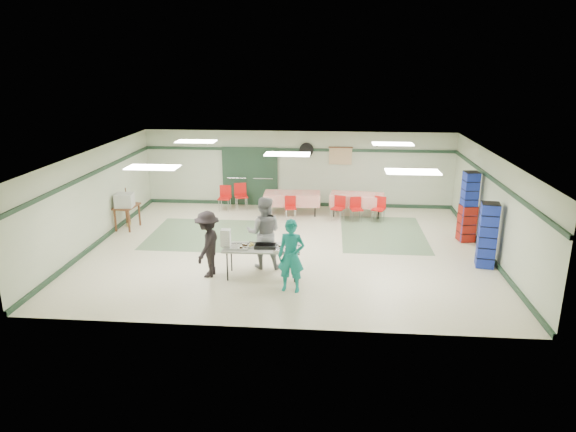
# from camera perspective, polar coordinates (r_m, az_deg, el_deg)

# --- Properties ---
(floor) EXTENTS (11.00, 11.00, 0.00)m
(floor) POSITION_cam_1_polar(r_m,az_deg,el_deg) (14.49, -0.07, -3.61)
(floor) COLOR beige
(floor) RESTS_ON ground
(ceiling) EXTENTS (11.00, 11.00, 0.00)m
(ceiling) POSITION_cam_1_polar(r_m,az_deg,el_deg) (13.77, -0.07, 6.97)
(ceiling) COLOR silver
(ceiling) RESTS_ON wall_back
(wall_back) EXTENTS (11.00, 0.00, 11.00)m
(wall_back) POSITION_cam_1_polar(r_m,az_deg,el_deg) (18.43, 1.11, 5.25)
(wall_back) COLOR beige
(wall_back) RESTS_ON floor
(wall_front) EXTENTS (11.00, 0.00, 11.00)m
(wall_front) POSITION_cam_1_polar(r_m,az_deg,el_deg) (9.83, -2.29, -5.43)
(wall_front) COLOR beige
(wall_front) RESTS_ON floor
(wall_left) EXTENTS (0.00, 9.00, 9.00)m
(wall_left) POSITION_cam_1_polar(r_m,az_deg,el_deg) (15.52, -20.76, 1.89)
(wall_left) COLOR beige
(wall_left) RESTS_ON floor
(wall_right) EXTENTS (0.00, 9.00, 9.00)m
(wall_right) POSITION_cam_1_polar(r_m,az_deg,el_deg) (14.68, 21.85, 0.96)
(wall_right) COLOR beige
(wall_right) RESTS_ON floor
(trim_back) EXTENTS (11.00, 0.06, 0.10)m
(trim_back) POSITION_cam_1_polar(r_m,az_deg,el_deg) (18.28, 1.12, 7.38)
(trim_back) COLOR #1E3726
(trim_back) RESTS_ON wall_back
(baseboard_back) EXTENTS (11.00, 0.06, 0.12)m
(baseboard_back) POSITION_cam_1_polar(r_m,az_deg,el_deg) (18.71, 1.09, 1.36)
(baseboard_back) COLOR #1E3726
(baseboard_back) RESTS_ON floor
(trim_left) EXTENTS (0.06, 9.00, 0.10)m
(trim_left) POSITION_cam_1_polar(r_m,az_deg,el_deg) (15.35, -20.93, 4.41)
(trim_left) COLOR #1E3726
(trim_left) RESTS_ON wall_back
(baseboard_left) EXTENTS (0.06, 9.00, 0.12)m
(baseboard_left) POSITION_cam_1_polar(r_m,az_deg,el_deg) (15.87, -20.18, -2.61)
(baseboard_left) COLOR #1E3726
(baseboard_left) RESTS_ON floor
(trim_right) EXTENTS (0.06, 9.00, 0.10)m
(trim_right) POSITION_cam_1_polar(r_m,az_deg,el_deg) (14.51, 22.04, 3.62)
(trim_right) COLOR #1E3726
(trim_right) RESTS_ON wall_back
(baseboard_right) EXTENTS (0.06, 9.00, 0.12)m
(baseboard_right) POSITION_cam_1_polar(r_m,az_deg,el_deg) (15.05, 21.21, -3.76)
(baseboard_right) COLOR #1E3726
(baseboard_right) RESTS_ON floor
(green_patch_a) EXTENTS (3.50, 3.00, 0.01)m
(green_patch_a) POSITION_cam_1_polar(r_m,az_deg,el_deg) (15.81, -8.83, -2.02)
(green_patch_a) COLOR #62825F
(green_patch_a) RESTS_ON floor
(green_patch_b) EXTENTS (2.50, 3.50, 0.01)m
(green_patch_b) POSITION_cam_1_polar(r_m,az_deg,el_deg) (15.94, 10.48, -1.95)
(green_patch_b) COLOR #62825F
(green_patch_b) RESTS_ON floor
(double_door_left) EXTENTS (0.90, 0.06, 2.10)m
(double_door_left) POSITION_cam_1_polar(r_m,az_deg,el_deg) (18.70, -5.66, 4.40)
(double_door_left) COLOR #979A97
(double_door_left) RESTS_ON floor
(double_door_right) EXTENTS (0.90, 0.06, 2.10)m
(double_door_right) POSITION_cam_1_polar(r_m,az_deg,el_deg) (18.56, -2.77, 4.37)
(double_door_right) COLOR #979A97
(double_door_right) RESTS_ON floor
(door_frame) EXTENTS (2.00, 0.03, 2.15)m
(door_frame) POSITION_cam_1_polar(r_m,az_deg,el_deg) (18.61, -4.25, 4.37)
(door_frame) COLOR #1E3726
(door_frame) RESTS_ON floor
(wall_fan) EXTENTS (0.50, 0.10, 0.50)m
(wall_fan) POSITION_cam_1_polar(r_m,az_deg,el_deg) (18.23, 2.06, 7.35)
(wall_fan) COLOR black
(wall_fan) RESTS_ON wall_back
(scroll_banner) EXTENTS (0.80, 0.02, 0.60)m
(scroll_banner) POSITION_cam_1_polar(r_m,az_deg,el_deg) (18.25, 5.85, 6.65)
(scroll_banner) COLOR tan
(scroll_banner) RESTS_ON wall_back
(serving_table) EXTENTS (1.88, 0.80, 0.76)m
(serving_table) POSITION_cam_1_polar(r_m,az_deg,el_deg) (12.43, -2.91, -3.67)
(serving_table) COLOR #AEAEA9
(serving_table) RESTS_ON floor
(sheet_tray_right) EXTENTS (0.64, 0.50, 0.02)m
(sheet_tray_right) POSITION_cam_1_polar(r_m,az_deg,el_deg) (12.24, -0.10, -3.69)
(sheet_tray_right) COLOR silver
(sheet_tray_right) RESTS_ON serving_table
(sheet_tray_mid) EXTENTS (0.54, 0.42, 0.02)m
(sheet_tray_mid) POSITION_cam_1_polar(r_m,az_deg,el_deg) (12.48, -3.26, -3.32)
(sheet_tray_mid) COLOR silver
(sheet_tray_mid) RESTS_ON serving_table
(sheet_tray_left) EXTENTS (0.61, 0.47, 0.02)m
(sheet_tray_left) POSITION_cam_1_polar(r_m,az_deg,el_deg) (12.45, -5.74, -3.43)
(sheet_tray_left) COLOR silver
(sheet_tray_left) RESTS_ON serving_table
(baking_pan) EXTENTS (0.53, 0.34, 0.08)m
(baking_pan) POSITION_cam_1_polar(r_m,az_deg,el_deg) (12.38, -2.51, -3.34)
(baking_pan) COLOR black
(baking_pan) RESTS_ON serving_table
(foam_box_stack) EXTENTS (0.23, 0.21, 0.41)m
(foam_box_stack) POSITION_cam_1_polar(r_m,az_deg,el_deg) (12.50, -6.93, -2.42)
(foam_box_stack) COLOR white
(foam_box_stack) RESTS_ON serving_table
(volunteer_teal) EXTENTS (0.67, 0.49, 1.70)m
(volunteer_teal) POSITION_cam_1_polar(r_m,az_deg,el_deg) (11.61, 0.36, -4.47)
(volunteer_teal) COLOR #127F7A
(volunteer_teal) RESTS_ON floor
(volunteer_grey) EXTENTS (0.92, 0.73, 1.85)m
(volunteer_grey) POSITION_cam_1_polar(r_m,az_deg,el_deg) (12.92, -2.69, -1.86)
(volunteer_grey) COLOR gray
(volunteer_grey) RESTS_ON floor
(volunteer_dark) EXTENTS (0.70, 1.11, 1.64)m
(volunteer_dark) POSITION_cam_1_polar(r_m,az_deg,el_deg) (12.57, -8.91, -3.11)
(volunteer_dark) COLOR black
(volunteer_dark) RESTS_ON floor
(dining_table_a) EXTENTS (1.86, 0.99, 0.77)m
(dining_table_a) POSITION_cam_1_polar(r_m,az_deg,el_deg) (17.50, 7.67, 1.84)
(dining_table_a) COLOR red
(dining_table_a) RESTS_ON floor
(dining_table_b) EXTENTS (1.91, 0.89, 0.77)m
(dining_table_b) POSITION_cam_1_polar(r_m,az_deg,el_deg) (17.52, 0.47, 2.01)
(dining_table_b) COLOR red
(dining_table_b) RESTS_ON floor
(chair_a) EXTENTS (0.44, 0.44, 0.79)m
(chair_a) POSITION_cam_1_polar(r_m,az_deg,el_deg) (16.97, 7.57, 1.05)
(chair_a) COLOR red
(chair_a) RESTS_ON floor
(chair_b) EXTENTS (0.50, 0.50, 0.82)m
(chair_b) POSITION_cam_1_polar(r_m,az_deg,el_deg) (16.94, 5.67, 1.16)
(chair_b) COLOR red
(chair_b) RESTS_ON floor
(chair_c) EXTENTS (0.50, 0.50, 0.83)m
(chair_c) POSITION_cam_1_polar(r_m,az_deg,el_deg) (17.02, 10.10, 1.06)
(chair_c) COLOR red
(chair_c) RESTS_ON floor
(chair_d) EXTENTS (0.41, 0.42, 0.78)m
(chair_d) POSITION_cam_1_polar(r_m,az_deg,el_deg) (16.99, 0.27, 1.21)
(chair_d) COLOR red
(chair_d) RESTS_ON floor
(chair_loose_a) EXTENTS (0.54, 0.54, 0.92)m
(chair_loose_a) POSITION_cam_1_polar(r_m,az_deg,el_deg) (18.22, -5.28, 2.51)
(chair_loose_a) COLOR red
(chair_loose_a) RESTS_ON floor
(chair_loose_b) EXTENTS (0.42, 0.42, 0.88)m
(chair_loose_b) POSITION_cam_1_polar(r_m,az_deg,el_deg) (18.13, -7.01, 2.29)
(chair_loose_b) COLOR red
(chair_loose_b) RESTS_ON floor
(crate_stack_blue_a) EXTENTS (0.44, 0.44, 2.06)m
(crate_stack_blue_a) POSITION_cam_1_polar(r_m,az_deg,el_deg) (15.67, 19.41, 0.96)
(crate_stack_blue_a) COLOR navy
(crate_stack_blue_a) RESTS_ON floor
(crate_stack_red) EXTENTS (0.49, 0.49, 1.09)m
(crate_stack_red) POSITION_cam_1_polar(r_m,az_deg,el_deg) (15.79, 19.24, -0.75)
(crate_stack_red) COLOR maroon
(crate_stack_red) RESTS_ON floor
(crate_stack_blue_b) EXTENTS (0.50, 0.50, 1.69)m
(crate_stack_blue_b) POSITION_cam_1_polar(r_m,az_deg,el_deg) (13.90, 21.27, -2.01)
(crate_stack_blue_b) COLOR navy
(crate_stack_blue_b) RESTS_ON floor
(printer_table) EXTENTS (0.65, 0.92, 0.74)m
(printer_table) POSITION_cam_1_polar(r_m,az_deg,el_deg) (16.77, -17.48, 0.76)
(printer_table) COLOR brown
(printer_table) RESTS_ON floor
(office_printer) EXTENTS (0.58, 0.52, 0.42)m
(office_printer) POSITION_cam_1_polar(r_m,az_deg,el_deg) (16.58, -17.73, 1.69)
(office_printer) COLOR #B3B3AE
(office_printer) RESTS_ON printer_table
(broom) EXTENTS (0.05, 0.20, 1.24)m
(broom) POSITION_cam_1_polar(r_m,az_deg,el_deg) (17.06, -17.36, 1.07)
(broom) COLOR brown
(broom) RESTS_ON floor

